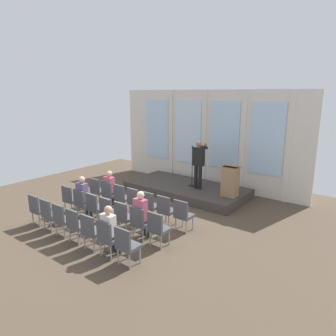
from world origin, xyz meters
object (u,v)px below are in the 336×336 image
Objects in this scene: audience_r2_c5 at (110,228)px; mic_stand at (192,177)px; chair_r0_c1 at (109,193)px; chair_r2_c6 at (126,244)px; chair_r2_c0 at (38,208)px; chair_r1_c0 at (70,198)px; audience_r1_c1 at (84,195)px; chair_r2_c4 at (91,230)px; chair_r0_c0 at (97,189)px; chair_r1_c4 at (124,216)px; chair_r0_c4 at (150,204)px; chair_r1_c5 at (140,221)px; audience_r0_c1 at (111,187)px; chair_r2_c2 at (62,218)px; chair_r2_c1 at (50,213)px; chair_r0_c3 at (135,200)px; speaker at (198,161)px; chair_r2_c5 at (108,236)px; audience_r1_c5 at (142,213)px; chair_r0_c5 at (166,209)px; lectern at (230,181)px; chair_r0_c2 at (122,196)px; chair_r0_c6 at (183,214)px; chair_r1_c3 at (109,211)px; chair_r1_c6 at (158,227)px; chair_r2_c3 at (76,223)px; chair_r1_c1 at (82,202)px; chair_r1_c2 at (95,206)px.

mic_stand is at bearing 101.07° from audience_r2_c5.
chair_r0_c1 and chair_r2_c6 have the same top height.
audience_r2_c5 is at bearing 1.57° from chair_r2_c0.
audience_r1_c1 reaches higher than chair_r1_c0.
chair_r2_c4 is 0.64m from audience_r2_c5.
chair_r1_c4 is (2.43, -1.11, 0.00)m from chair_r0_c0.
chair_r1_c4 is at bearing 120.47° from audience_r2_c5.
chair_r0_c4 and chair_r1_c5 have the same top height.
mic_stand is 3.19m from audience_r0_c1.
chair_r2_c6 is at bearing 0.00° from chair_r2_c2.
mic_stand is 5.36m from chair_r2_c1.
chair_r2_c0 is at bearing -116.92° from audience_r1_c1.
chair_r2_c6 is at bearing -31.48° from chair_r0_c0.
speaker is at bearing 78.11° from chair_r0_c3.
chair_r2_c6 is at bearing 0.00° from chair_r2_c5.
chair_r1_c4 is 0.70× the size of audience_r1_c5.
chair_r1_c0 is at bearing -159.83° from chair_r0_c5.
chair_r2_c6 is at bearing -91.19° from lectern.
chair_r0_c4 is 0.61m from chair_r0_c5.
lectern is 1.23× the size of chair_r2_c6.
audience_r1_c5 reaches higher than chair_r0_c2.
chair_r0_c1 is 3.03m from chair_r0_c6.
audience_r1_c1 is at bearing 158.50° from chair_r2_c6.
chair_r1_c3 is 1.00× the size of chair_r1_c4.
chair_r1_c4 is (-1.21, -1.11, 0.00)m from chair_r0_c6.
lectern reaches higher than chair_r0_c4.
chair_r2_c4 is at bearing -89.77° from speaker.
chair_r0_c5 is at bearing 118.56° from chair_r1_c6.
mic_stand is 1.65× the size of chair_r2_c2.
chair_r2_c3 is at bearing 180.00° from chair_r2_c5.
chair_r1_c5 is at bearing -24.67° from chair_r0_c1.
chair_r2_c6 is (3.03, -1.11, 0.00)m from chair_r1_c1.
chair_r2_c2 is at bearing -90.00° from chair_r0_c2.
chair_r1_c5 is (0.63, -3.90, -0.84)m from speaker.
mic_stand is 1.65× the size of chair_r1_c3.
chair_r0_c6 is 1.27m from chair_r1_c5.
chair_r1_c6 is at bearing 59.53° from audience_r2_c5.
chair_r1_c2 is (0.61, -1.11, 0.00)m from chair_r0_c1.
chair_r0_c3 is 1.27m from chair_r1_c4.
audience_r1_c1 reaches higher than chair_r1_c3.
chair_r1_c0 is 3.23m from chair_r2_c5.
chair_r0_c2 and chair_r2_c2 have the same top height.
chair_r1_c5 is at bearing 90.00° from chair_r2_c5.
audience_r1_c5 is 1.72m from chair_r2_c3.
audience_r0_c1 is at bearing -116.65° from mic_stand.
chair_r2_c5 is (-0.71, -4.94, -0.35)m from lectern.
chair_r1_c3 is (-1.82, -1.11, 0.00)m from chair_r0_c6.
chair_r2_c0 is (-2.43, -1.11, 0.00)m from chair_r1_c4.
audience_r0_c1 is at bearing 136.39° from chair_r2_c5.
chair_r0_c2 is 1.00× the size of chair_r1_c4.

